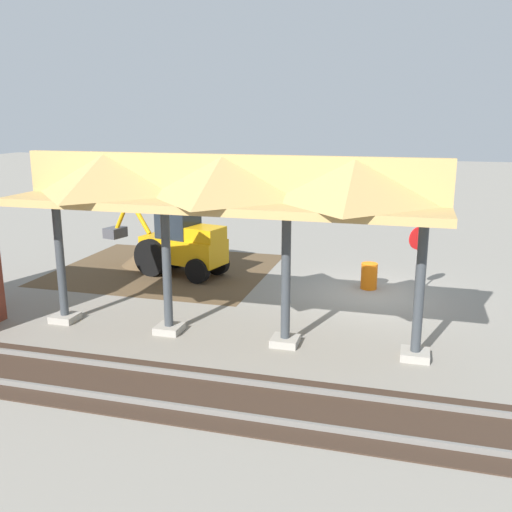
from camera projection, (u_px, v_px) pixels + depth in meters
The scene contains 8 objects.
ground_plane at pixel (372, 295), 18.99m from camera, with size 120.00×120.00×0.00m, color gray.
dirt_work_zone at pixel (165, 269), 22.16m from camera, with size 8.01×7.00×0.01m, color brown.
platform_canopy at pixel (223, 184), 14.35m from camera, with size 11.05×3.20×4.90m.
rail_tracks at pixel (341, 414), 11.42m from camera, with size 60.00×2.58×0.15m.
stop_sign at pixel (418, 246), 18.64m from camera, with size 0.61×0.50×2.32m.
backhoe at pixel (180, 241), 21.21m from camera, with size 5.35×2.43×2.82m.
dirt_mound at pixel (147, 265), 22.87m from camera, with size 3.95×3.95×1.60m, color brown.
traffic_barrel at pixel (369, 276), 19.62m from camera, with size 0.56×0.56×0.90m, color orange.
Camera 1 is at (-1.10, 18.48, 5.86)m, focal length 40.00 mm.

